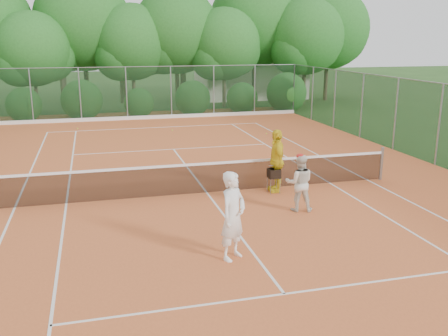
{
  "coord_description": "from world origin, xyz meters",
  "views": [
    {
      "loc": [
        -3.2,
        -14.15,
        4.6
      ],
      "look_at": [
        0.22,
        -1.2,
        1.1
      ],
      "focal_mm": 40.0,
      "sensor_mm": 36.0,
      "label": 1
    }
  ],
  "objects_px": {
    "player_center_grp": "(299,183)",
    "player_yellow": "(276,161)",
    "player_white": "(233,216)",
    "ball_hopper": "(274,174)"
  },
  "relations": [
    {
      "from": "player_center_grp",
      "to": "ball_hopper",
      "type": "relative_size",
      "value": 2.08
    },
    {
      "from": "player_white",
      "to": "ball_hopper",
      "type": "distance_m",
      "value": 4.84
    },
    {
      "from": "player_yellow",
      "to": "ball_hopper",
      "type": "height_order",
      "value": "player_yellow"
    },
    {
      "from": "player_center_grp",
      "to": "ball_hopper",
      "type": "bearing_deg",
      "value": 93.95
    },
    {
      "from": "player_center_grp",
      "to": "player_yellow",
      "type": "height_order",
      "value": "player_yellow"
    },
    {
      "from": "player_white",
      "to": "ball_hopper",
      "type": "xyz_separation_m",
      "value": [
        2.46,
        4.15,
        -0.35
      ]
    },
    {
      "from": "player_center_grp",
      "to": "player_yellow",
      "type": "distance_m",
      "value": 1.83
    },
    {
      "from": "player_center_grp",
      "to": "player_yellow",
      "type": "bearing_deg",
      "value": 89.3
    },
    {
      "from": "player_white",
      "to": "player_center_grp",
      "type": "xyz_separation_m",
      "value": [
        2.57,
        2.49,
        -0.17
      ]
    },
    {
      "from": "player_white",
      "to": "player_yellow",
      "type": "xyz_separation_m",
      "value": [
        2.6,
        4.32,
        0.01
      ]
    }
  ]
}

